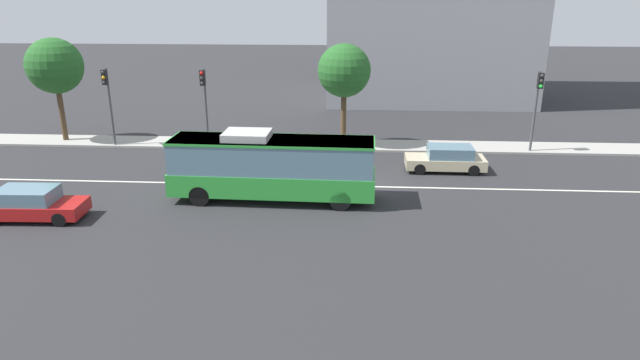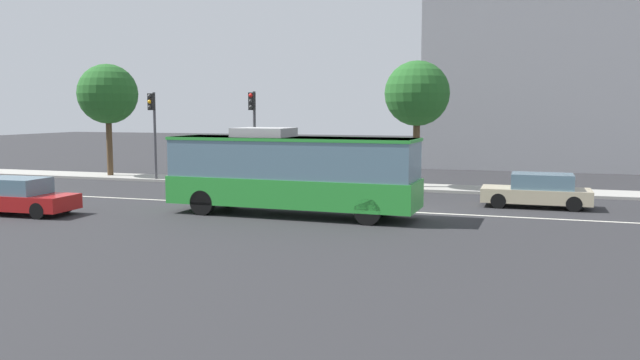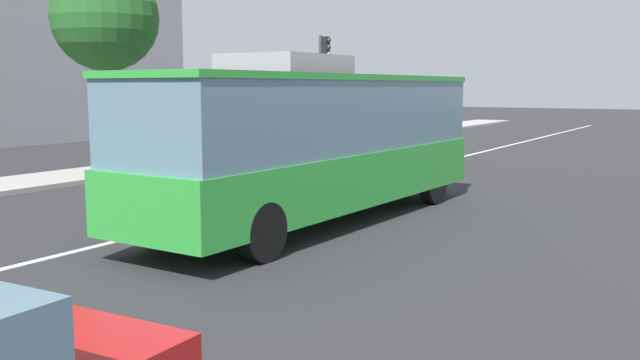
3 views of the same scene
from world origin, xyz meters
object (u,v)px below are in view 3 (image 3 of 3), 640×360
(sedan_beige, at_px, (332,146))
(traffic_light_mid_block, at_px, (323,71))
(street_tree_kerbside_left, at_px, (105,19))
(transit_bus, at_px, (319,137))

(sedan_beige, height_order, traffic_light_mid_block, traffic_light_mid_block)
(street_tree_kerbside_left, bearing_deg, traffic_light_mid_block, -4.05)
(transit_bus, xyz_separation_m, street_tree_kerbside_left, (3.30, 10.05, 3.19))
(transit_bus, bearing_deg, street_tree_kerbside_left, 73.49)
(transit_bus, bearing_deg, traffic_light_mid_block, 32.63)
(transit_bus, xyz_separation_m, sedan_beige, (9.33, 5.20, -1.09))
(transit_bus, distance_m, sedan_beige, 10.74)
(transit_bus, distance_m, traffic_light_mid_block, 17.96)
(transit_bus, height_order, sedan_beige, transit_bus)
(sedan_beige, xyz_separation_m, street_tree_kerbside_left, (-6.04, 4.85, 4.28))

